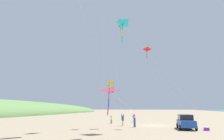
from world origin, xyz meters
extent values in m
plane|color=gray|center=(0.00, 0.00, 0.00)|extent=(600.00, 600.00, 0.00)
cube|color=#1E479E|center=(4.44, -4.98, 0.75)|extent=(2.06, 4.39, 0.84)
cube|color=black|center=(4.42, -4.63, 1.51)|extent=(1.75, 2.66, 0.68)
cylinder|color=black|center=(5.43, -6.39, 0.33)|extent=(0.25, 0.67, 0.66)
cylinder|color=black|center=(3.59, -6.48, 0.33)|extent=(0.25, 0.67, 0.66)
cylinder|color=black|center=(5.29, -3.47, 0.33)|extent=(0.25, 0.67, 0.66)
cylinder|color=black|center=(3.44, -3.56, 0.33)|extent=(0.25, 0.67, 0.66)
cube|color=purple|center=(6.66, -5.94, 0.18)|extent=(0.60, 0.40, 0.36)
cube|color=white|center=(6.66, -5.94, 0.39)|extent=(0.62, 0.42, 0.06)
cube|color=gold|center=(-4.50, -2.36, 0.39)|extent=(0.22, 0.33, 0.78)
cylinder|color=#335199|center=(-4.50, -2.36, 1.11)|extent=(0.43, 0.43, 0.65)
sphere|color=beige|center=(-4.50, -2.36, 1.55)|extent=(0.25, 0.25, 0.25)
cylinder|color=#335199|center=(-4.31, -2.48, 1.60)|extent=(0.18, 0.41, 0.49)
cylinder|color=#335199|center=(-4.62, -2.55, 1.60)|extent=(0.18, 0.41, 0.49)
cube|color=#335199|center=(-3.90, 6.00, 0.35)|extent=(0.20, 0.30, 0.70)
cylinder|color=#B72833|center=(-3.90, 6.00, 0.99)|extent=(0.39, 0.39, 0.58)
sphere|color=tan|center=(-3.90, 6.00, 1.39)|extent=(0.22, 0.22, 0.22)
cylinder|color=#B72833|center=(-3.80, 5.82, 1.42)|extent=(0.18, 0.36, 0.44)
cylinder|color=#B72833|center=(-4.08, 5.90, 1.42)|extent=(0.18, 0.36, 0.44)
cube|color=#335199|center=(-2.45, -3.88, 0.34)|extent=(0.30, 0.23, 0.69)
cylinder|color=#335199|center=(-2.45, -3.88, 0.97)|extent=(0.41, 0.41, 0.57)
sphere|color=tan|center=(-2.45, -3.88, 1.36)|extent=(0.21, 0.21, 0.21)
cylinder|color=#335199|center=(-2.63, -3.95, 1.40)|extent=(0.35, 0.21, 0.43)
cylinder|color=#335199|center=(-2.52, -3.70, 1.40)|extent=(0.35, 0.21, 0.43)
cube|color=#8E6B9E|center=(-7.37, 1.59, 0.31)|extent=(0.27, 0.20, 0.63)
cylinder|color=silver|center=(-7.37, 1.59, 0.89)|extent=(0.37, 0.37, 0.52)
sphere|color=brown|center=(-7.37, 1.59, 1.25)|extent=(0.20, 0.20, 0.20)
cylinder|color=silver|center=(-7.54, 1.51, 1.28)|extent=(0.33, 0.18, 0.39)
cylinder|color=silver|center=(-7.45, 1.75, 1.28)|extent=(0.33, 0.18, 0.39)
cylinder|color=white|center=(-6.66, -7.33, 9.23)|extent=(3.28, 15.53, 18.46)
pyramid|color=#EF4C93|center=(-4.07, -11.86, 4.77)|extent=(2.20, 1.71, 0.45)
cylinder|color=black|center=(-4.06, -11.88, 4.66)|extent=(0.43, 1.69, 0.33)
cylinder|color=#EF4C93|center=(-4.08, -11.91, 4.12)|extent=(0.22, 0.26, 0.89)
cylinder|color=blue|center=(-4.12, -11.90, 3.24)|extent=(0.23, 0.27, 0.89)
cylinder|color=#EF4C93|center=(-4.19, -11.90, 2.37)|extent=(0.28, 0.27, 0.90)
cylinder|color=white|center=(-1.83, -8.68, 2.29)|extent=(4.47, 6.40, 4.59)
pyramid|color=red|center=(-0.21, -5.28, 11.11)|extent=(1.12, 0.89, 0.48)
cylinder|color=black|center=(-0.20, -5.32, 11.06)|extent=(0.28, 0.68, 0.55)
cylinder|color=red|center=(-0.22, -5.29, 10.79)|extent=(0.15, 0.14, 0.45)
cylinder|color=purple|center=(-0.26, -5.27, 10.35)|extent=(0.10, 0.09, 0.44)
cylinder|color=red|center=(-0.26, -5.28, 9.91)|extent=(0.08, 0.11, 0.45)
cylinder|color=white|center=(2.55, -4.44, 5.51)|extent=(5.50, 1.76, 11.03)
pyramid|color=#1EB7C6|center=(-2.02, -14.03, 11.49)|extent=(1.40, 1.76, 0.64)
cylinder|color=black|center=(-1.98, -14.04, 11.41)|extent=(1.16, 0.41, 0.68)
cylinder|color=#1EB7C6|center=(-2.01, -14.08, 10.99)|extent=(0.21, 0.22, 0.70)
cylinder|color=yellow|center=(-2.06, -14.09, 10.30)|extent=(0.21, 0.20, 0.70)
cylinder|color=#1EB7C6|center=(-2.09, -14.09, 9.61)|extent=(0.12, 0.16, 0.70)
cylinder|color=white|center=(2.80, -10.05, 5.68)|extent=(9.56, 8.00, 11.36)
cylinder|color=white|center=(-5.46, -2.91, 10.05)|extent=(0.32, 12.35, 20.09)
cylinder|color=white|center=(-5.91, -8.11, 9.68)|extent=(2.26, 7.59, 19.35)
cube|color=yellow|center=(-5.26, -6.68, 6.03)|extent=(0.82, 0.82, 0.59)
cube|color=purple|center=(-5.26, -6.68, 5.09)|extent=(0.82, 0.82, 0.59)
cylinder|color=black|center=(-5.32, -7.09, 5.56)|extent=(0.02, 0.02, 1.53)
cylinder|color=black|center=(-4.85, -6.74, 5.56)|extent=(0.02, 0.02, 1.53)
cylinder|color=black|center=(-5.67, -6.62, 5.56)|extent=(0.02, 0.02, 1.53)
cylinder|color=black|center=(-5.20, -6.27, 5.56)|extent=(0.02, 0.02, 1.53)
cylinder|color=white|center=(-3.26, 0.33, 2.40)|extent=(4.02, 14.02, 4.80)
pyramid|color=green|center=(-4.06, -5.54, 15.64)|extent=(1.22, 1.15, 0.32)
cylinder|color=black|center=(-4.05, -5.55, 15.59)|extent=(0.55, 0.72, 0.30)
cylinder|color=green|center=(-4.06, -5.57, 15.31)|extent=(0.12, 0.14, 0.47)
cylinder|color=black|center=(-4.08, -5.58, 14.84)|extent=(0.09, 0.12, 0.47)
cylinder|color=green|center=(-4.08, -5.56, 14.38)|extent=(0.10, 0.10, 0.46)
cylinder|color=white|center=(0.55, -3.77, 7.78)|extent=(9.21, 3.58, 15.55)
camera|label=1|loc=(1.64, -32.52, 2.71)|focal=30.89mm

